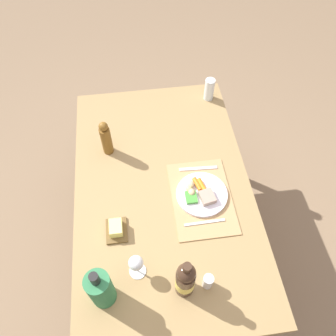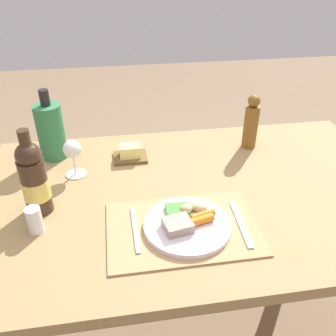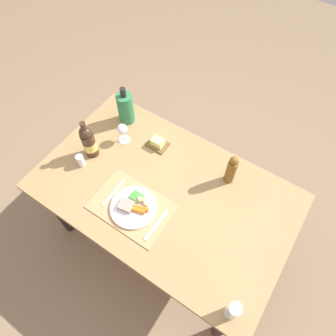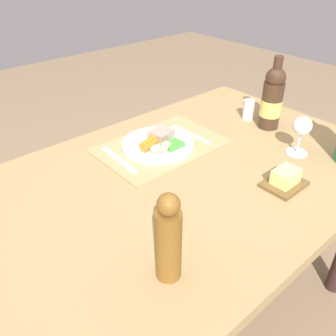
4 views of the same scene
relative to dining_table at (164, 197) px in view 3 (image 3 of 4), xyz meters
name	(u,v)px [view 3 (image 3 of 4)]	position (x,y,z in m)	size (l,w,h in m)	color
ground_plane	(165,234)	(0.00, 0.00, -0.65)	(8.00, 8.00, 0.00)	#846B50
dining_table	(164,197)	(0.00, 0.00, 0.00)	(1.50, 0.92, 0.74)	#9A7C4E
placemat	(132,207)	(-0.09, -0.19, 0.09)	(0.45, 0.30, 0.01)	tan
dinner_plate	(134,206)	(-0.08, -0.19, 0.11)	(0.26, 0.26, 0.04)	white
fork	(114,192)	(-0.23, -0.18, 0.10)	(0.01, 0.20, 0.01)	silver
knife	(156,225)	(0.09, -0.20, 0.10)	(0.02, 0.21, 0.01)	silver
wine_bottle	(89,141)	(-0.52, -0.03, 0.21)	(0.08, 0.08, 0.29)	#3C281B
pepper_mill	(231,170)	(0.28, 0.27, 0.20)	(0.06, 0.06, 0.23)	brown
water_tumbler	(232,311)	(0.62, -0.37, 0.15)	(0.06, 0.06, 0.15)	silver
salt_shaker	(81,161)	(-0.52, -0.13, 0.13)	(0.05, 0.05, 0.08)	white
wine_glass	(122,130)	(-0.42, 0.17, 0.19)	(0.08, 0.08, 0.14)	white
butter_dish	(158,143)	(-0.22, 0.25, 0.11)	(0.13, 0.10, 0.06)	brown
cooler_bottle	(126,108)	(-0.51, 0.32, 0.20)	(0.10, 0.10, 0.28)	#2F7747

